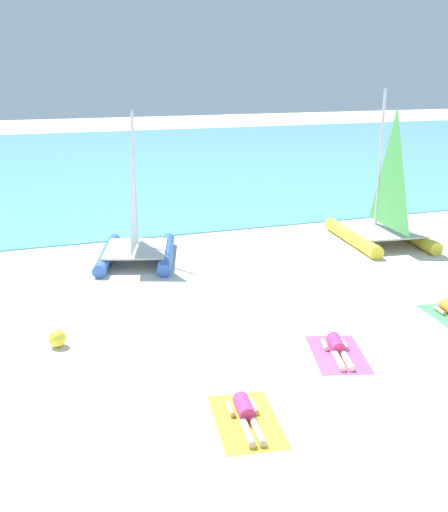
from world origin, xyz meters
The scene contains 9 objects.
ground_plane centered at (0.00, 10.00, 0.00)m, with size 120.00×120.00×0.00m, color silver.
ocean_water centered at (0.00, 32.18, 0.03)m, with size 120.00×40.00×0.05m, color #5BB2C1.
sailboat_yellow centered at (7.15, 8.79, 0.79)m, with size 3.10×4.37×5.31m.
sailboat_blue centered at (-1.53, 9.57, 0.71)m, with size 3.29×4.15×4.74m.
towel_left centered at (-1.68, -0.35, 0.01)m, with size 1.10×1.90×0.01m, color yellow.
sunbather_left centered at (-1.67, -0.29, 0.13)m, with size 0.64×1.57×0.30m.
towel_middle centered at (1.19, 1.43, 0.01)m, with size 1.10×1.90×0.01m, color #D84C99.
sunbather_middle centered at (1.20, 1.50, 0.13)m, with size 0.82×1.54×0.30m.
beach_ball centered at (-4.53, 3.90, 0.20)m, with size 0.40×0.40×0.40m, color yellow.
Camera 1 is at (-5.26, -9.14, 5.97)m, focal length 43.01 mm.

